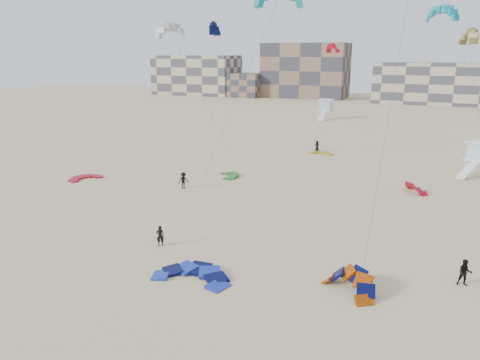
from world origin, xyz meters
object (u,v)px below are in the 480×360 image
at_px(kite_ground_orange, 349,291).
at_px(kitesurfer_main, 160,236).
at_px(lifeguard_tower_near, 480,158).
at_px(kite_ground_blue, 192,278).

xyz_separation_m(kite_ground_orange, kitesurfer_main, (-14.84, 1.41, 0.82)).
xyz_separation_m(kite_ground_orange, lifeguard_tower_near, (8.86, 35.78, 2.08)).
xyz_separation_m(kite_ground_blue, kitesurfer_main, (-4.95, 3.79, 0.82)).
bearing_deg(kitesurfer_main, kite_ground_orange, 143.29).
relative_size(kite_ground_blue, lifeguard_tower_near, 0.80).
bearing_deg(kite_ground_orange, lifeguard_tower_near, 113.00).
relative_size(kite_ground_orange, kitesurfer_main, 2.28).
height_order(kite_ground_blue, kitesurfer_main, kitesurfer_main).
distance_m(kite_ground_blue, kite_ground_orange, 10.17).
bearing_deg(kitesurfer_main, kite_ground_blue, 111.22).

